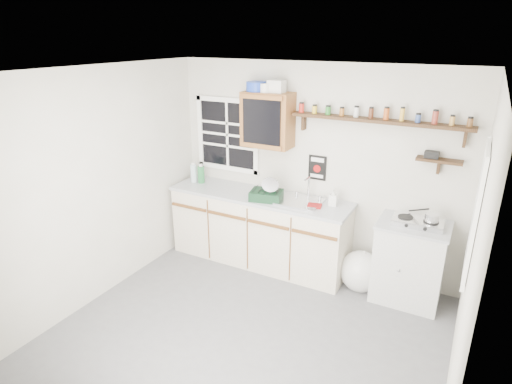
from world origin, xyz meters
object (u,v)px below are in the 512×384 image
(right_cabinet, at_px, (409,262))
(upper_cabinet, at_px, (267,120))
(main_cabinet, at_px, (259,228))
(spice_shelf, at_px, (378,120))
(hotplate, at_px, (418,222))
(dish_rack, at_px, (267,193))

(right_cabinet, height_order, upper_cabinet, upper_cabinet)
(main_cabinet, distance_m, upper_cabinet, 1.37)
(spice_shelf, bearing_deg, upper_cabinet, -176.89)
(upper_cabinet, bearing_deg, right_cabinet, -3.76)
(main_cabinet, bearing_deg, right_cabinet, 0.79)
(right_cabinet, xyz_separation_m, upper_cabinet, (-1.80, 0.12, 1.37))
(upper_cabinet, relative_size, hotplate, 1.26)
(main_cabinet, xyz_separation_m, dish_rack, (0.17, -0.11, 0.55))
(right_cabinet, distance_m, upper_cabinet, 2.26)
(main_cabinet, bearing_deg, upper_cabinet, 76.32)
(main_cabinet, distance_m, spice_shelf, 1.98)
(main_cabinet, height_order, right_cabinet, main_cabinet)
(upper_cabinet, height_order, hotplate, upper_cabinet)
(dish_rack, bearing_deg, spice_shelf, 3.14)
(hotplate, bearing_deg, main_cabinet, 178.39)
(upper_cabinet, bearing_deg, hotplate, -4.32)
(main_cabinet, relative_size, upper_cabinet, 3.55)
(right_cabinet, relative_size, dish_rack, 2.16)
(upper_cabinet, height_order, dish_rack, upper_cabinet)
(spice_shelf, height_order, dish_rack, spice_shelf)
(main_cabinet, relative_size, spice_shelf, 1.21)
(spice_shelf, relative_size, hotplate, 3.71)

